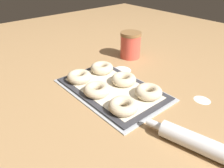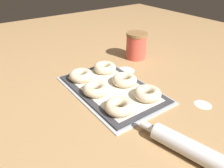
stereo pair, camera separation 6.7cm
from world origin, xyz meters
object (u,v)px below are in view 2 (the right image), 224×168
bagel_front_left (81,75)px  bagel_back_right (147,93)px  bagel_back_center (125,80)px  flour_canister (136,46)px  baking_tray (112,89)px  bagel_front_center (96,89)px  rolling_pin (208,158)px  bagel_back_left (105,68)px  bagel_front_right (119,106)px

bagel_front_left → bagel_back_right: size_ratio=1.00×
bagel_back_center → flour_canister: flour_canister is taller
baking_tray → bagel_back_center: size_ratio=4.35×
bagel_front_left → flour_canister: bearing=99.1°
bagel_front_center → bagel_back_center: 0.14m
baking_tray → bagel_back_right: (0.14, 0.07, 0.03)m
bagel_back_center → bagel_front_left: bearing=-137.6°
bagel_back_center → rolling_pin: size_ratio=0.25×
baking_tray → bagel_back_right: 0.15m
bagel_front_center → flour_canister: 0.42m
bagel_back_left → bagel_back_center: size_ratio=1.00×
bagel_front_right → bagel_back_right: (-0.00, 0.14, 0.00)m
bagel_back_right → bagel_back_left: bearing=-178.7°
baking_tray → flour_canister: bearing=123.4°
bagel_back_center → bagel_back_right: size_ratio=1.00×
bagel_front_left → bagel_back_center: bearing=42.4°
bagel_front_right → bagel_back_center: (-0.14, 0.13, 0.00)m
bagel_back_left → bagel_back_right: (0.28, 0.01, 0.00)m
bagel_front_right → flour_canister: (-0.34, 0.37, 0.04)m
flour_canister → rolling_pin: flour_canister is taller
bagel_front_right → flour_canister: size_ratio=0.75×
bagel_front_center → bagel_back_right: same height
bagel_back_right → bagel_front_center: bearing=-135.0°
bagel_back_left → bagel_back_center: bearing=0.8°
rolling_pin → flour_canister: bearing=154.0°
bagel_back_center → flour_canister: size_ratio=0.75×
bagel_front_center → flour_canister: size_ratio=0.75×
bagel_front_left → rolling_pin: 0.59m
bagel_front_center → bagel_front_right: (0.14, 0.00, 0.00)m
bagel_front_left → bagel_back_left: 0.13m
baking_tray → bagel_back_right: size_ratio=4.35×
bagel_front_center → baking_tray: bearing=86.2°
bagel_front_center → rolling_pin: bearing=7.2°
rolling_pin → bagel_back_center: bearing=169.9°
bagel_back_left → bagel_back_right: bearing=1.3°
baking_tray → flour_canister: 0.37m
baking_tray → rolling_pin: 0.45m
bagel_front_left → bagel_front_right: size_ratio=1.00×
bagel_front_center → bagel_front_left: bearing=176.9°
bagel_front_left → bagel_back_center: size_ratio=1.00×
bagel_front_left → bagel_back_left: (-0.00, 0.13, 0.00)m
bagel_front_center → flour_canister: (-0.19, 0.37, 0.04)m
bagel_front_center → rolling_pin: size_ratio=0.25×
baking_tray → rolling_pin: (0.45, -0.02, 0.02)m
bagel_back_right → flour_canister: 0.41m
bagel_front_right → flour_canister: flour_canister is taller
bagel_back_left → flour_canister: (-0.05, 0.24, 0.04)m
bagel_front_right → bagel_back_left: bearing=155.4°
bagel_back_left → bagel_back_center: same height
bagel_back_left → flour_canister: 0.25m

